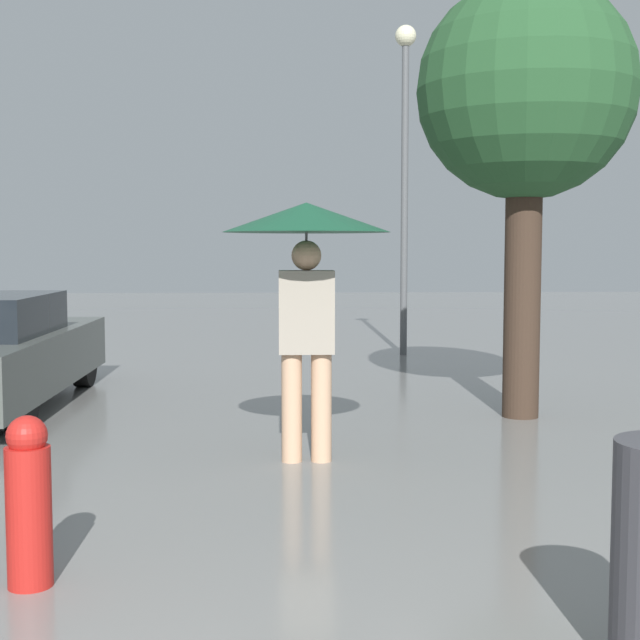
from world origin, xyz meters
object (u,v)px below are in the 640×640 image
(pedestrian, at_px, (306,248))
(fire_hydrant, at_px, (29,502))
(street_lamp, at_px, (405,139))
(tree, at_px, (526,96))

(pedestrian, height_order, fire_hydrant, pedestrian)
(pedestrian, bearing_deg, street_lamp, 76.04)
(tree, height_order, street_lamp, street_lamp)
(pedestrian, height_order, street_lamp, street_lamp)
(street_lamp, bearing_deg, pedestrian, -103.96)
(fire_hydrant, bearing_deg, tree, 49.79)
(tree, bearing_deg, pedestrian, -141.08)
(tree, bearing_deg, street_lamp, 95.08)
(fire_hydrant, bearing_deg, pedestrian, 60.21)
(tree, relative_size, fire_hydrant, 4.96)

